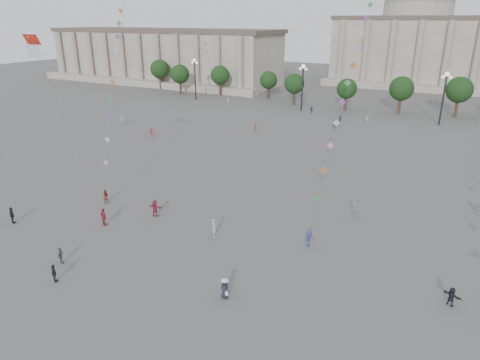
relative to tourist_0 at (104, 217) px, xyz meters
The scene contains 28 objects.
ground 12.20m from the tourist_0, 18.26° to the right, with size 360.00×360.00×0.00m, color #4F4D4B.
hall_west 110.44m from the tourist_0, 125.16° to the left, with size 84.00×26.22×17.20m.
hall_central 126.64m from the tourist_0, 84.74° to the left, with size 48.30×34.30×35.50m.
tree_row 75.21m from the tourist_0, 81.15° to the left, with size 137.12×5.12×8.00m.
lamp_post_far_west 74.44m from the tourist_0, 116.81° to the left, with size 2.00×0.90×10.65m.
lamp_post_mid_west 66.59m from the tourist_0, 92.99° to the left, with size 2.00×0.90×10.65m.
lamp_post_mid_east 71.60m from the tourist_0, 68.15° to the left, with size 2.00×0.90×10.65m.
person_crowd_0 64.19m from the tourist_0, 90.18° to the left, with size 0.98×0.41×1.67m, color navy.
person_crowd_1 47.42m from the tourist_0, 130.92° to the left, with size 0.89×0.69×1.83m, color silver.
person_crowd_2 35.82m from the tourist_0, 121.83° to the left, with size 1.08×0.62×1.67m, color maroon.
person_crowd_3 33.23m from the tourist_0, ahead, with size 1.43×0.46×1.54m, color black.
person_crowd_4 61.85m from the tourist_0, 77.67° to the left, with size 1.51×0.48×1.63m, color silver.
person_crowd_6 26.91m from the tourist_0, 32.85° to the left, with size 1.15×0.66×1.77m, color slate.
person_crowd_7 41.17m from the tourist_0, 32.53° to the left, with size 1.43×0.45×1.54m, color silver.
person_crowd_10 67.94m from the tourist_0, 109.12° to the left, with size 0.66×0.43×1.81m, color #B8B8B4.
person_crowd_12 53.93m from the tourist_0, 80.81° to the left, with size 1.60×0.51×1.73m, color #5F5E63.
person_crowd_13 12.00m from the tourist_0, 16.94° to the left, with size 0.69×0.45×1.90m, color #AFB0AB.
person_crowd_16 58.77m from the tourist_0, 81.96° to the left, with size 1.01×0.42×1.72m, color #59595D.
person_crowd_17 43.00m from the tourist_0, 95.03° to the left, with size 1.07×0.61×1.65m, color #9E382B.
tourist_0 is the anchor object (origin of this frame).
tourist_1 10.43m from the tourist_0, 66.88° to the right, with size 0.95×0.40×1.62m, color black.
tourist_2 5.47m from the tourist_0, 53.62° to the left, with size 1.74×0.56×1.88m, color #9B2A3D.
tourist_3 7.68m from the tourist_0, 73.41° to the right, with size 0.90×0.38×1.54m, color #5E5D62.
tourist_4 9.90m from the tourist_0, 153.94° to the right, with size 1.08×0.45×1.85m, color black.
kite_flyer_0 6.04m from the tourist_0, 134.02° to the left, with size 0.80×0.62×1.64m, color maroon.
kite_flyer_1 21.39m from the tourist_0, 16.77° to the left, with size 1.03×0.59×1.60m, color navy.
hat_person 18.16m from the tourist_0, 14.81° to the right, with size 0.80×0.60×1.69m.
dragon_kite 18.68m from the tourist_0, behind, with size 5.34×0.91×18.92m.
Camera 1 is at (20.54, -24.88, 20.55)m, focal length 32.00 mm.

